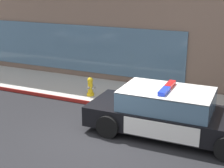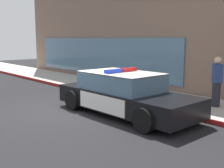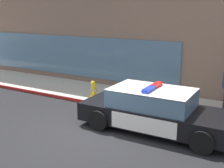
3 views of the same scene
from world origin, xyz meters
TOP-DOWN VIEW (x-y plane):
  - ground at (0.00, 0.00)m, footprint 48.00×48.00m
  - sidewalk at (0.00, 3.61)m, footprint 48.00×2.77m
  - curb_red_paint at (0.00, 2.21)m, footprint 28.80×0.04m
  - storefront_building at (-2.25, 9.53)m, footprint 20.10×9.07m
  - police_cruiser at (1.81, 1.07)m, footprint 5.05×2.12m
  - fire_hydrant at (-1.77, 2.79)m, footprint 0.34×0.39m
  - pedestrian_on_sidewalk at (3.57, 3.75)m, footprint 0.47×0.47m

SIDE VIEW (x-z plane):
  - ground at x=0.00m, z-range 0.00..0.00m
  - sidewalk at x=0.00m, z-range 0.00..0.15m
  - curb_red_paint at x=0.00m, z-range 0.01..0.14m
  - fire_hydrant at x=-1.77m, z-range 0.14..0.86m
  - police_cruiser at x=1.81m, z-range -0.07..1.43m
  - pedestrian_on_sidewalk at x=3.57m, z-range 0.16..1.87m
  - storefront_building at x=-2.25m, z-range 0.00..9.50m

